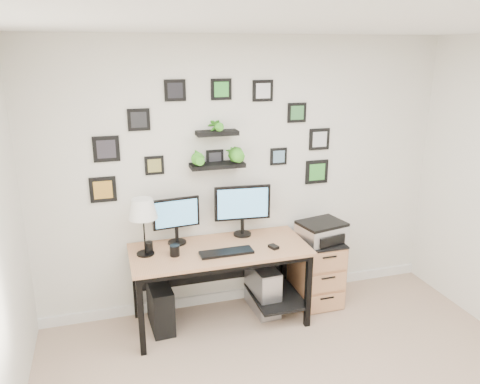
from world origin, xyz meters
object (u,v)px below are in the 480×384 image
object	(u,v)px
pc_tower_grey	(263,288)
printer	(322,231)
mug	(175,251)
monitor_right	(243,206)
table_lamp	(143,210)
file_cabinet	(316,271)
monitor_left	(176,217)
desk	(223,259)
pc_tower_black	(161,306)

from	to	relation	value
pc_tower_grey	printer	xyz separation A→B (m)	(0.59, -0.02, 0.53)
mug	printer	xyz separation A→B (m)	(1.45, 0.11, -0.03)
monitor_right	printer	distance (m)	0.82
table_lamp	file_cabinet	size ratio (longest dim) A/B	0.76
table_lamp	file_cabinet	xyz separation A→B (m)	(1.67, 0.03, -0.83)
file_cabinet	monitor_right	bearing A→B (deg)	169.11
monitor_left	printer	size ratio (longest dim) A/B	0.91
monitor_right	table_lamp	distance (m)	0.96
pc_tower_grey	printer	bearing A→B (deg)	-1.76
desk	monitor_left	distance (m)	0.57
desk	printer	xyz separation A→B (m)	(1.00, 0.03, 0.14)
pc_tower_grey	monitor_left	bearing A→B (deg)	170.48
desk	monitor_right	size ratio (longest dim) A/B	2.99
monitor_left	table_lamp	xyz separation A→B (m)	(-0.31, -0.16, 0.15)
desk	pc_tower_grey	bearing A→B (deg)	6.36
file_cabinet	pc_tower_black	bearing A→B (deg)	-178.84
monitor_left	monitor_right	world-z (taller)	monitor_right
mug	monitor_right	bearing A→B (deg)	21.63
desk	monitor_right	distance (m)	0.53
desk	pc_tower_grey	distance (m)	0.57
monitor_right	monitor_left	bearing A→B (deg)	-178.23
monitor_right	table_lamp	world-z (taller)	table_lamp
monitor_left	pc_tower_black	size ratio (longest dim) A/B	1.03
mug	file_cabinet	distance (m)	1.51
desk	printer	world-z (taller)	printer
pc_tower_black	printer	world-z (taller)	printer
monitor_right	mug	bearing A→B (deg)	-158.37
pc_tower_black	mug	bearing A→B (deg)	-40.27
file_cabinet	printer	size ratio (longest dim) A/B	1.39
pc_tower_black	pc_tower_grey	distance (m)	1.00
table_lamp	pc_tower_grey	world-z (taller)	table_lamp
monitor_left	monitor_right	distance (m)	0.64
table_lamp	pc_tower_grey	size ratio (longest dim) A/B	1.06
monitor_left	mug	world-z (taller)	monitor_left
monitor_left	table_lamp	bearing A→B (deg)	-153.02
monitor_right	mug	world-z (taller)	monitor_right
monitor_left	mug	distance (m)	0.34
mug	printer	size ratio (longest dim) A/B	0.20
desk	printer	bearing A→B (deg)	1.58
monitor_right	pc_tower_black	xyz separation A→B (m)	(-0.84, -0.17, -0.83)
desk	table_lamp	size ratio (longest dim) A/B	3.13
mug	table_lamp	bearing A→B (deg)	157.07
pc_tower_grey	file_cabinet	bearing A→B (deg)	1.24
mug	pc_tower_grey	size ratio (longest dim) A/B	0.20
table_lamp	pc_tower_black	bearing A→B (deg)	1.30
pc_tower_grey	printer	distance (m)	0.80
desk	pc_tower_black	size ratio (longest dim) A/B	3.75
pc_tower_black	file_cabinet	distance (m)	1.57
monitor_left	pc_tower_black	distance (m)	0.83
monitor_right	pc_tower_black	bearing A→B (deg)	-168.35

